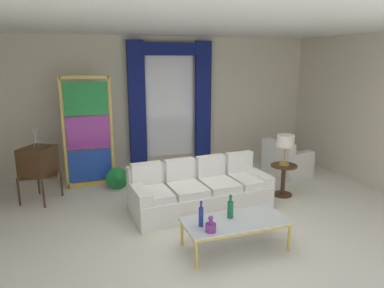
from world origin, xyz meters
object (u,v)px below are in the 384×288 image
vintage_tv (38,162)px  round_side_table (283,177)px  coffee_table (235,222)px  couch_white_long (199,191)px  bottle_crystal_tall (201,216)px  stained_glass_divider (88,135)px  bottle_amber_squat (230,208)px  bottle_blue_decanter (211,226)px  table_lamp_brass (285,142)px  armchair_white (286,163)px  peacock_figurine (118,179)px

vintage_tv → round_side_table: bearing=-15.5°
coffee_table → vintage_tv: bearing=134.3°
couch_white_long → bottle_crystal_tall: size_ratio=6.86×
stained_glass_divider → couch_white_long: bearing=-45.4°
bottle_amber_squat → bottle_blue_decanter: bearing=-144.3°
bottle_amber_squat → vintage_tv: 3.62m
bottle_crystal_tall → stained_glass_divider: 3.41m
coffee_table → table_lamp_brass: table_lamp_brass is taller
stained_glass_divider → coffee_table: bearing=-61.8°
armchair_white → peacock_figurine: bearing=175.7°
table_lamp_brass → peacock_figurine: bearing=156.2°
coffee_table → bottle_crystal_tall: bottle_crystal_tall is taller
armchair_white → round_side_table: (-0.71, -1.01, 0.07)m
bottle_crystal_tall → table_lamp_brass: size_ratio=0.61×
stained_glass_divider → vintage_tv: bearing=-152.0°
round_side_table → table_lamp_brass: bearing=180.0°
table_lamp_brass → armchair_white: bearing=54.8°
stained_glass_divider → round_side_table: (3.38, -1.67, -0.70)m
couch_white_long → bottle_crystal_tall: couch_white_long is taller
bottle_blue_decanter → bottle_crystal_tall: size_ratio=0.60×
vintage_tv → stained_glass_divider: size_ratio=0.61×
peacock_figurine → bottle_crystal_tall: bearing=-75.7°
bottle_amber_squat → bottle_crystal_tall: bearing=-166.2°
stained_glass_divider → table_lamp_brass: bearing=-26.3°
bottle_blue_decanter → round_side_table: (2.12, 1.66, -0.12)m
vintage_tv → armchair_white: size_ratio=1.37×
bottle_crystal_tall → peacock_figurine: 2.87m
peacock_figurine → table_lamp_brass: size_ratio=1.05×
coffee_table → round_side_table: 2.24m
bottle_amber_squat → stained_glass_divider: 3.50m
couch_white_long → table_lamp_brass: 1.84m
vintage_tv → peacock_figurine: vintage_tv is taller
couch_white_long → table_lamp_brass: size_ratio=4.20×
vintage_tv → round_side_table: (4.28, -1.18, -0.37)m
round_side_table → table_lamp_brass: size_ratio=1.04×
bottle_blue_decanter → stained_glass_divider: stained_glass_divider is taller
stained_glass_divider → round_side_table: size_ratio=3.70×
stained_glass_divider → peacock_figurine: bearing=-39.3°
armchair_white → bottle_amber_squat: bearing=-135.6°
peacock_figurine → armchair_white: bearing=-4.3°
peacock_figurine → bottle_amber_squat: bearing=-66.2°
coffee_table → stained_glass_divider: size_ratio=0.63×
peacock_figurine → table_lamp_brass: bearing=-23.8°
round_side_table → bottle_blue_decanter: bearing=-141.9°
couch_white_long → peacock_figurine: bearing=132.4°
bottle_blue_decanter → stained_glass_divider: (-1.25, 3.33, 0.58)m
armchair_white → stained_glass_divider: 4.21m
vintage_tv → armchair_white: bearing=-2.1°
coffee_table → armchair_white: 3.45m
coffee_table → bottle_amber_squat: bearing=108.8°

